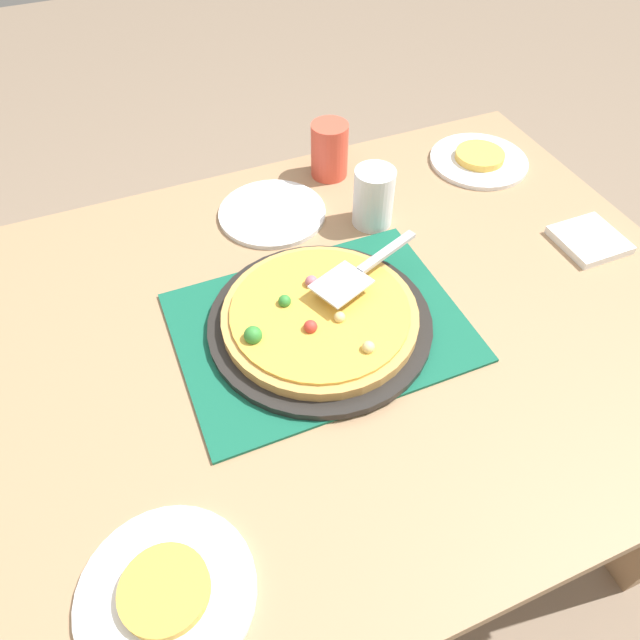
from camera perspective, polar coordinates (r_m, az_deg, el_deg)
ground_plane at (r=1.64m, az=0.00°, el=-18.16°), size 8.00×8.00×0.00m
dining_table at (r=1.08m, az=0.00°, el=-4.55°), size 1.40×1.00×0.75m
placemat at (r=1.00m, az=0.00°, el=-0.65°), size 0.48×0.36×0.01m
pizza_pan at (r=0.99m, az=0.00°, el=-0.27°), size 0.38×0.38×0.01m
pizza at (r=0.97m, az=-0.06°, el=0.48°), size 0.33×0.33×0.05m
plate_near_left at (r=1.42m, az=15.24°, el=14.80°), size 0.22×0.22×0.01m
plate_far_right at (r=0.80m, az=-14.76°, el=-24.44°), size 0.22×0.22×0.01m
plate_side at (r=1.22m, az=-4.69°, el=10.39°), size 0.22×0.22×0.01m
served_slice_left at (r=1.42m, az=15.35°, el=15.23°), size 0.11×0.11×0.02m
served_slice_right at (r=0.79m, az=-14.96°, el=-24.15°), size 0.11×0.11×0.02m
cup_near at (r=1.31m, az=0.93°, el=16.26°), size 0.08×0.08×0.12m
cup_far at (r=1.17m, az=5.25°, el=11.85°), size 0.08×0.08×0.12m
pizza_server at (r=1.00m, az=4.01°, el=4.87°), size 0.23×0.13×0.01m
napkin_stack at (r=1.26m, az=24.95°, el=6.99°), size 0.12×0.12×0.02m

